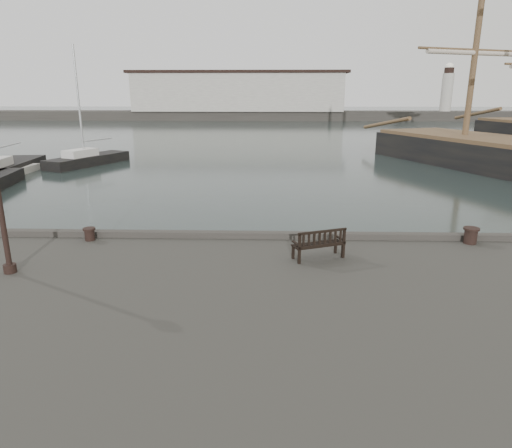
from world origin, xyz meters
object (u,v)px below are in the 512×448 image
at_px(bollard_right, 471,236).
at_px(yacht_d, 89,162).
at_px(bench, 318,249).
at_px(bollard_left, 90,234).

relative_size(bollard_right, yacht_d, 0.05).
bearing_deg(bench, yacht_d, 100.28).
height_order(bollard_left, bollard_right, bollard_right).
bearing_deg(yacht_d, bench, -34.05).
bearing_deg(bench, bollard_right, -4.84).
bearing_deg(bollard_left, bench, -11.52).
relative_size(bench, bollard_right, 3.09).
distance_m(bench, yacht_d, 31.23).
relative_size(bollard_left, bollard_right, 0.80).
bearing_deg(yacht_d, bollard_right, -25.87).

